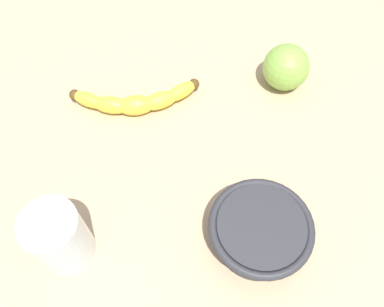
{
  "coord_description": "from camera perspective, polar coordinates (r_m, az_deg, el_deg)",
  "views": [
    {
      "loc": [
        0.4,
        24.08,
        57.05
      ],
      "look_at": [
        -1.94,
        -6.98,
        5.0
      ],
      "focal_mm": 36.56,
      "sensor_mm": 36.0,
      "label": 1
    }
  ],
  "objects": [
    {
      "name": "wooden_tabletop",
      "position": [
        0.61,
        -1.35,
        -7.49
      ],
      "size": [
        120.0,
        120.0,
        3.0
      ],
      "primitive_type": "cube",
      "color": "tan",
      "rests_on": "ground"
    },
    {
      "name": "banana",
      "position": [
        0.68,
        -7.89,
        7.64
      ],
      "size": [
        22.5,
        6.99,
        3.42
      ],
      "rotation": [
        0.0,
        0.0,
        3.18
      ],
      "color": "yellow",
      "rests_on": "wooden_tabletop"
    },
    {
      "name": "ceramic_bowl",
      "position": [
        0.55,
        10.23,
        -11.02
      ],
      "size": [
        14.14,
        14.14,
        5.48
      ],
      "color": "#2D2D33",
      "rests_on": "wooden_tabletop"
    },
    {
      "name": "green_apple_fruit",
      "position": [
        0.71,
        13.87,
        12.12
      ],
      "size": [
        8.02,
        8.02,
        8.02
      ],
      "primitive_type": "sphere",
      "color": "#84B747",
      "rests_on": "wooden_tabletop"
    },
    {
      "name": "smoothie_glass",
      "position": [
        0.55,
        -18.34,
        -11.57
      ],
      "size": [
        7.39,
        7.39,
        10.27
      ],
      "color": "silver",
      "rests_on": "wooden_tabletop"
    }
  ]
}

